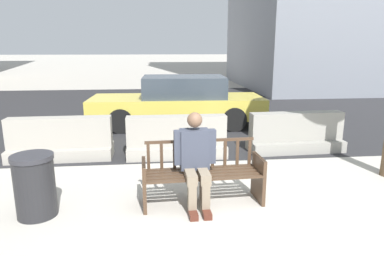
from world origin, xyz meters
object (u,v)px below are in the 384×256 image
seated_person (196,158)px  jersey_barrier_left (61,142)px  street_bench (202,176)px  car_taxi_near (179,101)px  trash_bin (35,185)px  jersey_barrier_right (296,135)px  jersey_barrier_centre (177,140)px

seated_person → jersey_barrier_left: 3.38m
street_bench → car_taxi_near: size_ratio=0.35×
street_bench → jersey_barrier_left: (-2.55, 2.26, -0.06)m
car_taxi_near → trash_bin: (-2.22, -5.16, -0.26)m
trash_bin → street_bench: bearing=4.5°
jersey_barrier_right → street_bench: bearing=-135.3°
seated_person → jersey_barrier_centre: bearing=93.4°
street_bench → car_taxi_near: bearing=90.1°
seated_person → jersey_barrier_centre: seated_person is taller
seated_person → jersey_barrier_centre: (-0.13, 2.23, -0.35)m
jersey_barrier_centre → jersey_barrier_left: bearing=177.9°
street_bench → seated_person: (-0.11, -0.06, 0.29)m
jersey_barrier_left → trash_bin: bearing=-82.6°
jersey_barrier_centre → trash_bin: bearing=-130.3°
seated_person → jersey_barrier_right: bearing=44.2°
seated_person → jersey_barrier_right: 3.39m
street_bench → jersey_barrier_centre: size_ratio=0.85×
car_taxi_near → trash_bin: size_ratio=5.76×
jersey_barrier_left → car_taxi_near: car_taxi_near is taller
jersey_barrier_right → seated_person: bearing=-135.8°
seated_person → jersey_barrier_right: (2.42, 2.35, -0.35)m
seated_person → jersey_barrier_right: seated_person is taller
seated_person → street_bench: bearing=30.2°
trash_bin → seated_person: bearing=3.0°
car_taxi_near → street_bench: bearing=-89.9°
jersey_barrier_right → car_taxi_near: size_ratio=0.42×
car_taxi_near → jersey_barrier_left: bearing=-132.9°
jersey_barrier_centre → trash_bin: 3.08m
jersey_barrier_right → car_taxi_near: (-2.32, 2.70, 0.35)m
street_bench → trash_bin: bearing=-175.5°
trash_bin → jersey_barrier_centre: bearing=49.7°
street_bench → seated_person: bearing=-149.8°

